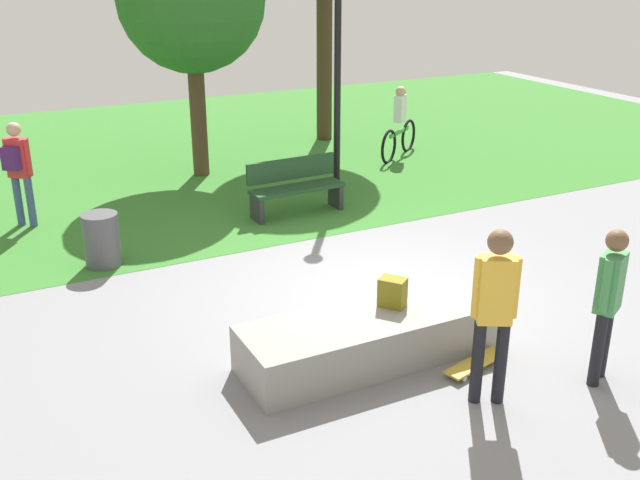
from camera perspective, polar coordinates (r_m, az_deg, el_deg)
ground_plane at (r=9.61m, az=4.29°, el=-4.06°), size 28.00×28.00×0.00m
grass_lawn at (r=16.60m, az=-10.23°, el=6.67°), size 26.60×11.93×0.01m
concrete_ledge at (r=8.00m, az=3.76°, el=-7.50°), size 2.78×0.94×0.52m
backpack_on_ledge at (r=8.06m, az=5.57°, el=-4.00°), size 0.33×0.34×0.32m
skater_performing_trick at (r=7.10m, az=13.23°, el=-4.77°), size 0.39×0.33×1.79m
skater_watching at (r=7.83m, az=21.24°, el=-3.99°), size 0.39×0.33×1.64m
skateboard_by_ledge at (r=8.08m, az=11.82°, el=-9.23°), size 0.82×0.38×0.08m
park_bench_far_right at (r=12.33m, az=-1.91°, el=4.20°), size 1.62×0.53×0.91m
lamp_post at (r=13.08m, az=1.36°, el=13.78°), size 0.28×0.28×3.90m
trash_bin at (r=10.71m, az=-16.38°, el=0.01°), size 0.50×0.50×0.75m
pedestrian_with_backpack at (r=12.48m, az=-22.14°, el=5.32°), size 0.44×0.45×1.67m
cyclist_on_bicycle at (r=15.92m, az=6.10°, el=8.59°), size 1.52×1.10×1.52m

